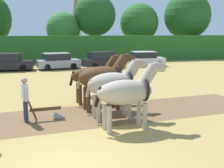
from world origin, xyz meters
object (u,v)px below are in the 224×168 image
object	(u,v)px
tree_far_right	(187,16)
draft_horse_lead_right	(114,84)
church_spire	(77,14)
tree_center	(63,29)
draft_horse_trail_right	(95,75)
tree_center_right	(95,15)
parked_car_center_left	(58,61)
parked_car_center_right	(145,59)
farmer_beside_team	(86,79)
draft_horse_lead_left	(128,92)
farmer_at_plow	(25,96)
tree_right	(139,23)
parked_car_center	(103,60)
parked_car_left	(7,62)
plow	(49,112)
draft_horse_trail_left	(104,77)

from	to	relation	value
tree_far_right	draft_horse_lead_right	bearing A→B (deg)	-123.56
church_spire	draft_horse_lead_right	size ratio (longest dim) A/B	5.81
tree_center	draft_horse_trail_right	distance (m)	24.76
tree_center_right	church_spire	distance (m)	36.89
parked_car_center_left	parked_car_center_right	size ratio (longest dim) A/B	1.06
draft_horse_trail_right	farmer_beside_team	world-z (taller)	draft_horse_trail_right
draft_horse_lead_left	farmer_at_plow	xyz separation A→B (m)	(-3.61, 1.75, -0.35)
church_spire	tree_right	bearing A→B (deg)	-83.50
draft_horse_trail_right	parked_car_center_left	size ratio (longest dim) A/B	0.69
parked_car_center	church_spire	bearing A→B (deg)	75.74
church_spire	parked_car_left	distance (m)	49.94
draft_horse_trail_right	plow	distance (m)	3.46
draft_horse_lead_left	draft_horse_trail_right	bearing A→B (deg)	90.01
parked_car_center_right	farmer_at_plow	bearing A→B (deg)	-120.48
tree_center	parked_car_center_right	distance (m)	13.45
parked_car_left	parked_car_center	xyz separation A→B (m)	(8.92, -0.07, 0.00)
draft_horse_trail_left	parked_car_center_right	xyz separation A→B (m)	(7.71, 15.27, -0.76)
plow	farmer_at_plow	xyz separation A→B (m)	(-0.87, -0.08, 0.71)
draft_horse_lead_left	draft_horse_lead_right	size ratio (longest dim) A/B	1.05
tree_right	plow	world-z (taller)	tree_right
draft_horse_trail_left	draft_horse_trail_right	bearing A→B (deg)	89.76
church_spire	tree_center	bearing A→B (deg)	-99.77
tree_center	parked_car_left	world-z (taller)	tree_center
draft_horse_lead_right	parked_car_center_right	bearing A→B (deg)	60.07
farmer_at_plow	farmer_beside_team	world-z (taller)	farmer_at_plow
tree_center_right	plow	world-z (taller)	tree_center_right
plow	farmer_beside_team	size ratio (longest dim) A/B	0.94
farmer_beside_team	draft_horse_trail_right	bearing A→B (deg)	-45.29
tree_far_right	farmer_beside_team	distance (m)	28.99
tree_right	parked_car_center_right	bearing A→B (deg)	-106.16
tree_right	parked_car_center_right	world-z (taller)	tree_right
parked_car_left	parked_car_center_left	bearing A→B (deg)	4.45
draft_horse_lead_right	parked_car_center	bearing A→B (deg)	73.87
draft_horse_lead_right	parked_car_center	world-z (taller)	draft_horse_lead_right
farmer_at_plow	parked_car_center_left	distance (m)	16.25
tree_center	farmer_beside_team	distance (m)	23.27
draft_horse_lead_left	parked_car_center_right	bearing A→B (deg)	62.14
church_spire	draft_horse_trail_left	bearing A→B (deg)	-96.00
draft_horse_trail_right	parked_car_center	size ratio (longest dim) A/B	0.67
tree_center	tree_right	size ratio (longest dim) A/B	0.82
tree_right	farmer_beside_team	bearing A→B (deg)	-115.85
draft_horse_trail_left	draft_horse_trail_right	world-z (taller)	draft_horse_trail_left
parked_car_center_left	parked_car_center_right	xyz separation A→B (m)	(8.88, 0.19, -0.01)
tree_right	parked_car_left	distance (m)	20.24
tree_right	draft_horse_lead_right	world-z (taller)	tree_right
tree_center_right	farmer_at_plow	distance (m)	28.52
tree_center	church_spire	xyz separation A→B (m)	(6.33, 36.74, 4.26)
tree_center	draft_horse_lead_right	world-z (taller)	tree_center
farmer_beside_team	parked_car_center_right	bearing A→B (deg)	93.84
tree_right	draft_horse_trail_right	world-z (taller)	tree_right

